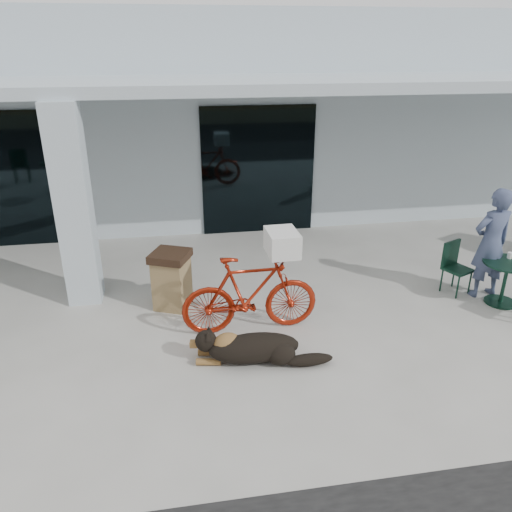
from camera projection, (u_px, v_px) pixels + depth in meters
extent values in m
plane|color=#BAB8B0|center=(185.00, 373.00, 6.33)|extent=(80.00, 80.00, 0.00)
cube|color=#B3C2CA|center=(168.00, 109.00, 13.14)|extent=(22.00, 7.00, 4.50)
cube|color=black|center=(8.00, 181.00, 9.82)|extent=(2.80, 0.06, 2.70)
cube|color=black|center=(258.00, 171.00, 10.58)|extent=(2.40, 0.06, 2.70)
cube|color=#B3C2CA|center=(74.00, 207.00, 7.57)|extent=(0.50, 0.50, 3.12)
cube|color=#B3C2CA|center=(166.00, 85.00, 8.32)|extent=(22.00, 2.80, 0.18)
imported|color=maroon|center=(250.00, 294.00, 7.05)|extent=(1.97, 0.60, 1.17)
cube|color=white|center=(282.00, 242.00, 6.83)|extent=(0.43, 0.57, 0.33)
imported|color=#414C6E|center=(491.00, 244.00, 7.94)|extent=(0.71, 0.51, 1.82)
cylinder|color=white|center=(510.00, 255.00, 7.88)|extent=(0.09, 0.09, 0.10)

